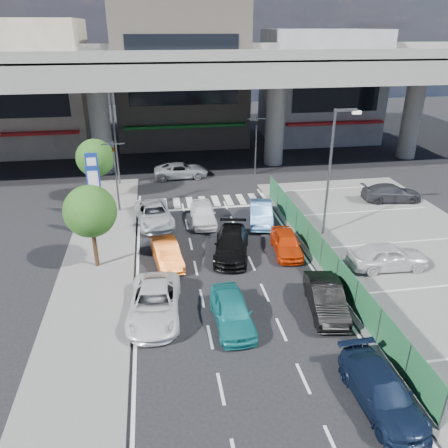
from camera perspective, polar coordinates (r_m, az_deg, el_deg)
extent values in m
plane|color=black|center=(22.17, 1.27, -9.30)|extent=(120.00, 120.00, 0.00)
cube|color=slate|center=(27.65, 23.54, -4.15)|extent=(12.00, 28.00, 0.06)
cube|color=slate|center=(25.52, -16.16, -5.32)|extent=(4.00, 30.00, 0.12)
cylinder|color=slate|center=(41.21, -15.81, 11.91)|extent=(1.80, 1.80, 8.00)
cylinder|color=slate|center=(42.54, 6.66, 13.02)|extent=(1.80, 1.80, 8.00)
cylinder|color=slate|center=(48.23, 23.30, 12.61)|extent=(1.80, 1.80, 8.00)
cube|color=slate|center=(40.39, -4.66, 19.67)|extent=(64.00, 14.00, 2.00)
cube|color=slate|center=(33.55, -3.63, 20.96)|extent=(64.00, 0.40, 0.90)
cube|color=slate|center=(47.08, -5.51, 21.90)|extent=(64.00, 0.40, 0.90)
cube|color=gray|center=(51.97, -24.23, 16.01)|extent=(12.00, 10.00, 13.00)
cube|color=#B51618|center=(47.68, -24.83, 10.73)|extent=(10.80, 1.60, 0.25)
cube|color=black|center=(47.08, -25.77, 15.87)|extent=(9.60, 0.10, 5.85)
cube|color=gray|center=(51.45, -5.75, 18.97)|extent=(14.00, 10.00, 15.00)
cube|color=#166E25|center=(47.11, -5.05, 12.71)|extent=(12.60, 1.60, 0.25)
cube|color=black|center=(46.39, -5.32, 19.33)|extent=(11.20, 0.10, 6.75)
cube|color=gray|center=(54.13, 12.37, 17.23)|extent=(12.00, 10.00, 12.00)
cube|color=#B51618|center=(49.95, 14.14, 12.76)|extent=(10.80, 1.60, 0.25)
cube|color=black|center=(49.44, 14.57, 17.08)|extent=(9.60, 0.10, 5.40)
cylinder|color=#595B60|center=(31.75, -13.89, 5.91)|extent=(0.14, 0.14, 5.20)
cube|color=#595B60|center=(31.10, -14.34, 10.10)|extent=(1.60, 0.08, 0.08)
imported|color=black|center=(31.17, -14.28, 9.56)|extent=(0.26, 1.24, 0.50)
cylinder|color=#595B60|center=(39.39, 4.18, 10.11)|extent=(0.14, 0.14, 5.20)
cube|color=#595B60|center=(38.87, 4.29, 13.54)|extent=(1.60, 0.08, 0.08)
imported|color=black|center=(38.93, 4.27, 13.11)|extent=(0.26, 1.24, 0.50)
cylinder|color=#595B60|center=(27.57, 13.54, 6.20)|extent=(0.16, 0.16, 8.00)
cube|color=#595B60|center=(26.89, 15.59, 14.14)|extent=(1.40, 0.15, 0.15)
cube|color=silver|center=(27.21, 16.94, 13.78)|extent=(0.50, 0.22, 0.18)
cylinder|color=#595B60|center=(37.17, -14.03, 10.81)|extent=(0.16, 0.16, 8.00)
cube|color=#595B60|center=(36.45, -13.70, 16.85)|extent=(1.40, 0.15, 0.15)
cube|color=silver|center=(36.43, -12.53, 16.71)|extent=(0.50, 0.22, 0.18)
cylinder|color=#595B60|center=(28.66, -16.04, 0.40)|extent=(0.10, 0.10, 2.20)
cube|color=navy|center=(27.90, -16.54, 4.34)|extent=(0.80, 0.12, 3.00)
cube|color=white|center=(27.84, -16.55, 4.29)|extent=(0.60, 0.02, 2.40)
cylinder|color=#595B60|center=(31.46, -16.26, 2.55)|extent=(0.10, 0.10, 2.20)
cube|color=navy|center=(30.78, -16.72, 6.18)|extent=(0.80, 0.12, 3.00)
cube|color=white|center=(30.71, -16.73, 6.14)|extent=(0.60, 0.02, 2.40)
cylinder|color=#382314|center=(24.99, -16.46, -3.05)|extent=(0.24, 0.24, 2.40)
sphere|color=#1A4313|center=(24.10, -17.07, 1.60)|extent=(2.80, 2.80, 2.80)
cylinder|color=#382314|center=(34.72, -16.05, 4.80)|extent=(0.24, 0.24, 2.40)
sphere|color=#1A4313|center=(34.08, -16.48, 8.28)|extent=(2.80, 2.80, 2.80)
imported|color=#101C34|center=(17.31, 19.92, -19.86)|extent=(1.91, 4.38, 1.26)
imported|color=white|center=(20.64, -9.07, -10.20)|extent=(2.69, 5.14, 1.38)
imported|color=teal|center=(19.90, 1.05, -11.32)|extent=(1.73, 4.09, 1.38)
imported|color=black|center=(21.26, 13.17, -9.44)|extent=(2.10, 4.37, 1.38)
imported|color=#C25217|center=(24.87, -7.52, -3.81)|extent=(1.90, 4.00, 1.27)
imported|color=black|center=(25.49, 0.99, -2.69)|extent=(2.93, 5.06, 1.38)
imported|color=red|center=(26.03, 8.17, -2.46)|extent=(1.90, 3.92, 1.29)
imported|color=silver|center=(29.95, -9.13, 1.24)|extent=(2.86, 5.09, 1.34)
imported|color=white|center=(29.74, -2.74, 1.41)|extent=(1.76, 4.10, 1.38)
imported|color=#4D82BA|center=(29.80, 4.84, 1.39)|extent=(2.28, 4.40, 1.38)
imported|color=#9A9DA1|center=(39.09, -5.62, 6.98)|extent=(4.74, 2.26, 1.31)
imported|color=silver|center=(25.65, 20.65, -3.96)|extent=(4.41, 1.96, 1.48)
imported|color=#333238|center=(35.73, 21.02, 3.82)|extent=(4.65, 2.31, 1.30)
cone|color=#CE4D0B|center=(27.01, 12.72, -2.31)|extent=(0.42, 0.42, 0.74)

